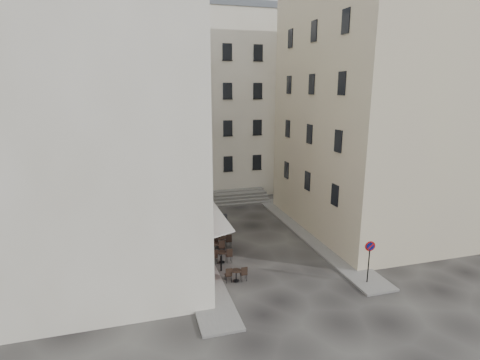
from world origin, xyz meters
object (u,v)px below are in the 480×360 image
object	(u,v)px
bistro_table_b	(222,256)
pedestrian	(225,226)
no_parking_sign	(370,254)
bistro_table_a	(236,274)

from	to	relation	value
bistro_table_b	pedestrian	world-z (taller)	pedestrian
pedestrian	no_parking_sign	bearing A→B (deg)	94.27
no_parking_sign	bistro_table_a	bearing A→B (deg)	169.89
no_parking_sign	bistro_table_b	bearing A→B (deg)	154.52
no_parking_sign	pedestrian	size ratio (longest dim) A/B	1.36
no_parking_sign	pedestrian	xyz separation A→B (m)	(-6.11, 8.70, -0.88)
no_parking_sign	bistro_table_b	xyz separation A→B (m)	(-7.26, 4.82, -1.35)
no_parking_sign	pedestrian	distance (m)	10.67
no_parking_sign	bistro_table_b	distance (m)	8.82
pedestrian	bistro_table_b	bearing A→B (deg)	42.65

